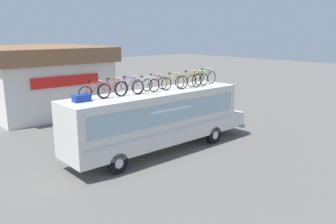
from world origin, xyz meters
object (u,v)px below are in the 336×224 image
luggage_bag_1 (82,98)px  rooftop_bicycle_5 (155,83)px  rooftop_bicycle_3 (129,87)px  bus (158,117)px  rooftop_bicycle_7 (190,81)px  rooftop_bicycle_2 (113,89)px  rooftop_bicycle_6 (173,82)px  rooftop_bicycle_9 (205,77)px  rooftop_bicycle_8 (198,79)px  rooftop_bicycle_1 (95,91)px  rooftop_bicycle_4 (146,86)px

luggage_bag_1 → rooftop_bicycle_5: (4.27, 0.21, 0.21)m
rooftop_bicycle_3 → bus: bearing=-3.9°
bus → rooftop_bicycle_7: size_ratio=6.14×
rooftop_bicycle_2 → rooftop_bicycle_6: 3.60m
rooftop_bicycle_6 → rooftop_bicycle_9: size_ratio=0.92×
luggage_bag_1 → rooftop_bicycle_9: 7.79m
luggage_bag_1 → rooftop_bicycle_5: rooftop_bicycle_5 is taller
bus → rooftop_bicycle_8: (2.75, -0.13, 1.72)m
bus → rooftop_bicycle_6: bearing=-2.0°
luggage_bag_1 → rooftop_bicycle_5: 4.28m
rooftop_bicycle_6 → rooftop_bicycle_7: size_ratio=0.90×
bus → rooftop_bicycle_6: size_ratio=6.82×
rooftop_bicycle_5 → rooftop_bicycle_6: size_ratio=1.03×
rooftop_bicycle_2 → rooftop_bicycle_6: bearing=-2.3°
rooftop_bicycle_2 → rooftop_bicycle_7: rooftop_bicycle_7 is taller
rooftop_bicycle_7 → rooftop_bicycle_9: (1.72, 0.44, -0.01)m
rooftop_bicycle_1 → rooftop_bicycle_9: bearing=-1.2°
rooftop_bicycle_3 → rooftop_bicycle_6: rooftop_bicycle_3 is taller
luggage_bag_1 → rooftop_bicycle_6: 5.15m
rooftop_bicycle_3 → luggage_bag_1: bearing=178.6°
rooftop_bicycle_5 → rooftop_bicycle_9: (3.51, -0.28, 0.03)m
bus → rooftop_bicycle_5: rooftop_bicycle_5 is taller
bus → luggage_bag_1: size_ratio=15.22×
rooftop_bicycle_9 → bus: bearing=-178.2°
rooftop_bicycle_3 → rooftop_bicycle_6: size_ratio=1.03×
rooftop_bicycle_1 → rooftop_bicycle_6: (4.44, -0.29, 0.01)m
rooftop_bicycle_1 → rooftop_bicycle_8: size_ratio=0.98×
rooftop_bicycle_9 → rooftop_bicycle_5: bearing=175.5°
luggage_bag_1 → rooftop_bicycle_2: (1.55, -0.07, 0.23)m
bus → rooftop_bicycle_7: (1.91, -0.33, 1.75)m
luggage_bag_1 → rooftop_bicycle_3: (2.46, -0.06, 0.23)m
luggage_bag_1 → rooftop_bicycle_4: (3.39, -0.19, 0.21)m
rooftop_bicycle_4 → rooftop_bicycle_2: bearing=176.0°
rooftop_bicycle_4 → rooftop_bicycle_7: rooftop_bicycle_7 is taller
rooftop_bicycle_2 → rooftop_bicycle_6: (3.59, -0.14, -0.01)m
rooftop_bicycle_6 → rooftop_bicycle_7: 0.97m
rooftop_bicycle_9 → rooftop_bicycle_6: bearing=-176.8°
rooftop_bicycle_7 → rooftop_bicycle_9: rooftop_bicycle_7 is taller
rooftop_bicycle_4 → rooftop_bicycle_6: size_ratio=1.01×
rooftop_bicycle_5 → luggage_bag_1: bearing=-177.1°
rooftop_bicycle_1 → rooftop_bicycle_4: (2.68, -0.28, 0.01)m
rooftop_bicycle_5 → rooftop_bicycle_9: size_ratio=0.95×
rooftop_bicycle_9 → rooftop_bicycle_1: bearing=178.8°
rooftop_bicycle_2 → rooftop_bicycle_3: bearing=0.4°
rooftop_bicycle_6 → rooftop_bicycle_8: rooftop_bicycle_8 is taller
rooftop_bicycle_2 → rooftop_bicycle_3: rooftop_bicycle_3 is taller
bus → rooftop_bicycle_3: rooftop_bicycle_3 is taller
luggage_bag_1 → rooftop_bicycle_7: 6.09m
bus → rooftop_bicycle_5: bearing=73.6°
luggage_bag_1 → rooftop_bicycle_9: rooftop_bicycle_9 is taller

